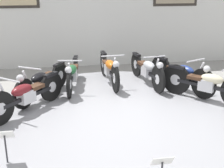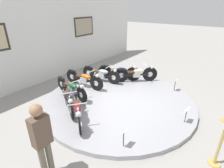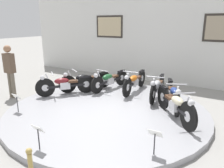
{
  "view_description": "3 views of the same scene",
  "coord_description": "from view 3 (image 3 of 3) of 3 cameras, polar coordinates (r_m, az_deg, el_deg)",
  "views": [
    {
      "loc": [
        -1.08,
        -5.48,
        2.61
      ],
      "look_at": [
        -0.19,
        0.13,
        0.68
      ],
      "focal_mm": 50.0,
      "sensor_mm": 36.0,
      "label": 1
    },
    {
      "loc": [
        -4.84,
        -3.25,
        3.41
      ],
      "look_at": [
        -0.2,
        0.17,
        0.78
      ],
      "focal_mm": 28.0,
      "sensor_mm": 36.0,
      "label": 2
    },
    {
      "loc": [
        3.1,
        -4.9,
        2.49
      ],
      "look_at": [
        0.16,
        -0.01,
        0.88
      ],
      "focal_mm": 35.0,
      "sensor_mm": 36.0,
      "label": 3
    }
  ],
  "objects": [
    {
      "name": "ground_plane",
      "position": [
        6.31,
        -1.23,
        -7.45
      ],
      "size": [
        60.0,
        60.0,
        0.0
      ],
      "primitive_type": "plane",
      "color": "gray"
    },
    {
      "name": "display_platform",
      "position": [
        6.28,
        -1.23,
        -6.86
      ],
      "size": [
        5.59,
        5.59,
        0.14
      ],
      "primitive_type": "cylinder",
      "color": "#99999E",
      "rests_on": "ground_plane"
    },
    {
      "name": "back_wall",
      "position": [
        9.53,
        12.34,
        13.05
      ],
      "size": [
        14.0,
        0.22,
        4.18
      ],
      "color": "silver",
      "rests_on": "ground_plane"
    },
    {
      "name": "motorcycle_maroon",
      "position": [
        7.41,
        -12.22,
        -0.0
      ],
      "size": [
        1.3,
        1.56,
        0.79
      ],
      "color": "black",
      "rests_on": "display_platform"
    },
    {
      "name": "motorcycle_black",
      "position": [
        7.8,
        -7.08,
        1.01
      ],
      "size": [
        1.06,
        1.71,
        0.78
      ],
      "color": "black",
      "rests_on": "display_platform"
    },
    {
      "name": "motorcycle_green",
      "position": [
        7.86,
        -0.73,
        1.21
      ],
      "size": [
        0.54,
        1.94,
        0.78
      ],
      "color": "black",
      "rests_on": "display_platform"
    },
    {
      "name": "motorcycle_orange",
      "position": [
        7.61,
        5.89,
        0.8
      ],
      "size": [
        0.54,
        2.0,
        0.8
      ],
      "color": "black",
      "rests_on": "display_platform"
    },
    {
      "name": "motorcycle_silver",
      "position": [
        7.11,
        11.75,
        -0.61
      ],
      "size": [
        0.54,
        1.97,
        0.79
      ],
      "color": "black",
      "rests_on": "display_platform"
    },
    {
      "name": "motorcycle_blue",
      "position": [
        6.41,
        15.74,
        -2.54
      ],
      "size": [
        0.88,
        1.86,
        0.81
      ],
      "color": "black",
      "rests_on": "display_platform"
    },
    {
      "name": "motorcycle_cream",
      "position": [
        5.66,
        16.18,
        -4.98
      ],
      "size": [
        1.4,
        1.54,
        0.82
      ],
      "color": "black",
      "rests_on": "display_platform"
    },
    {
      "name": "info_placard_front_left",
      "position": [
        6.41,
        -23.61,
        -3.58
      ],
      "size": [
        0.26,
        0.11,
        0.51
      ],
      "color": "#333338",
      "rests_on": "display_platform"
    },
    {
      "name": "info_placard_front_centre",
      "position": [
        4.42,
        -18.77,
        -11.74
      ],
      "size": [
        0.26,
        0.11,
        0.51
      ],
      "color": "#333338",
      "rests_on": "display_platform"
    },
    {
      "name": "info_placard_front_right",
      "position": [
        4.12,
        11.12,
        -13.31
      ],
      "size": [
        0.26,
        0.11,
        0.51
      ],
      "color": "#333338",
      "rests_on": "display_platform"
    },
    {
      "name": "visitor_standing",
      "position": [
        8.04,
        -25.17,
        3.75
      ],
      "size": [
        0.36,
        0.23,
        1.78
      ],
      "color": "#6B6051",
      "rests_on": "ground_plane"
    }
  ]
}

